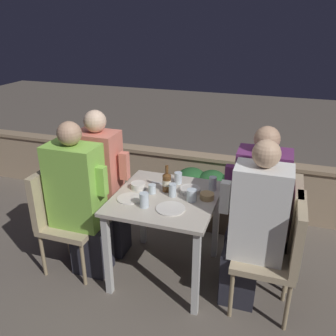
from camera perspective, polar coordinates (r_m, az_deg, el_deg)
name	(u,v)px	position (r m, az deg, el deg)	size (l,w,h in m)	color
ground_plane	(166,272)	(3.27, -0.36, -16.38)	(16.00, 16.00, 0.00)	#665B51
parapet_wall	(201,180)	(4.14, 5.27, -1.99)	(9.00, 0.18, 0.65)	tan
dining_table	(166,209)	(2.90, -0.39, -6.55)	(0.81, 0.84, 0.76)	#BCB2A3
planter_hedge	(211,195)	(3.79, 6.87, -4.34)	(0.81, 0.47, 0.61)	brown
chair_left_near	(61,211)	(3.20, -16.84, -6.56)	(0.46, 0.45, 0.92)	tan
person_green_blouse	(80,201)	(3.03, -13.93, -5.13)	(0.50, 0.26, 1.35)	#282833
chair_left_far	(85,195)	(3.40, -13.22, -4.30)	(0.46, 0.45, 0.92)	tan
person_coral_top	(103,184)	(3.24, -10.37, -2.59)	(0.47, 0.26, 1.37)	#282833
chair_right_near	(281,248)	(2.74, 17.62, -12.12)	(0.46, 0.45, 0.92)	tan
person_white_polo	(254,227)	(2.67, 13.56, -9.25)	(0.48, 0.26, 1.35)	#282833
chair_right_far	(280,227)	(2.99, 17.50, -8.94)	(0.46, 0.45, 0.92)	tan
person_purple_stripe	(255,208)	(2.92, 13.83, -6.20)	(0.48, 0.26, 1.36)	#282833
beer_bottle	(167,181)	(2.89, -0.19, -2.16)	(0.07, 0.07, 0.22)	brown
plate_0	(129,199)	(2.82, -6.23, -4.89)	(0.19, 0.19, 0.01)	silver
plate_1	(171,209)	(2.66, 0.42, -6.53)	(0.22, 0.22, 0.01)	silver
bowl_0	(190,190)	(2.90, 3.56, -3.51)	(0.17, 0.17, 0.04)	beige
bowl_1	(138,185)	(2.97, -4.80, -2.79)	(0.12, 0.12, 0.05)	silver
bowl_2	(207,196)	(2.81, 6.28, -4.45)	(0.11, 0.11, 0.05)	tan
glass_cup_0	(173,190)	(2.83, 0.74, -3.56)	(0.06, 0.06, 0.11)	silver
glass_cup_1	(144,200)	(2.68, -3.85, -5.15)	(0.07, 0.07, 0.12)	silver
glass_cup_2	(178,178)	(3.04, 1.64, -1.60)	(0.07, 0.07, 0.10)	silver
glass_cup_3	(192,195)	(2.77, 3.82, -4.39)	(0.08, 0.08, 0.10)	silver
glass_cup_4	(213,183)	(2.95, 7.19, -2.47)	(0.06, 0.06, 0.11)	silver
glass_cup_5	(152,189)	(2.88, -2.56, -3.37)	(0.06, 0.06, 0.08)	silver
fork_0	(161,183)	(3.05, -1.21, -2.50)	(0.17, 0.03, 0.01)	silver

